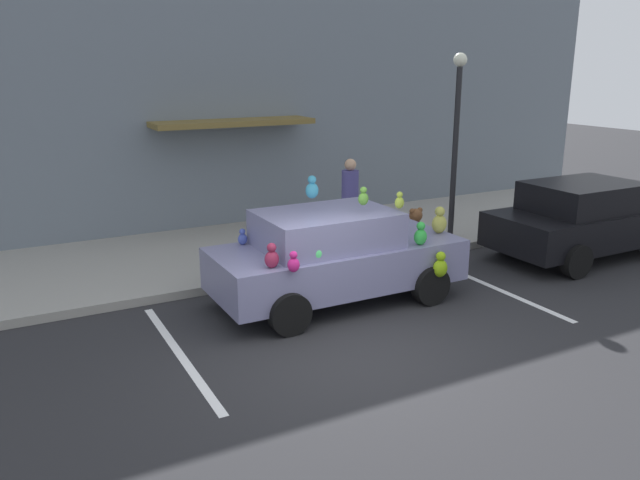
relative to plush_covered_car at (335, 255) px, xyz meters
The scene contains 10 objects.
ground_plane 2.06m from the plush_covered_car, 114.44° to the right, with size 60.00×60.00×0.00m, color #262628.
sidewalk 3.44m from the plush_covered_car, 103.47° to the left, with size 24.00×4.00×0.15m, color gray.
storefront_building 5.97m from the plush_covered_car, 98.14° to the left, with size 24.00×1.25×6.40m.
parking_stripe_front 3.00m from the plush_covered_car, 14.52° to the right, with size 0.12×3.60×0.01m, color silver.
parking_stripe_rear 3.03m from the plush_covered_car, 165.64° to the right, with size 0.12×3.60×0.01m, color silver.
plush_covered_car is the anchor object (origin of this frame).
parked_sedan_behind 5.74m from the plush_covered_car, ahead, with size 4.21×1.99×1.54m.
teddy_bear_on_sidewalk 3.49m from the plush_covered_car, 31.54° to the left, with size 0.40×0.33×0.76m.
street_lamp_post 4.60m from the plush_covered_car, 24.60° to the left, with size 0.28×0.28×3.87m.
pedestrian_near_shopfront 3.69m from the plush_covered_car, 55.61° to the left, with size 0.37×0.37×1.69m.
Camera 1 is at (-4.03, -6.80, 3.82)m, focal length 35.29 mm.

